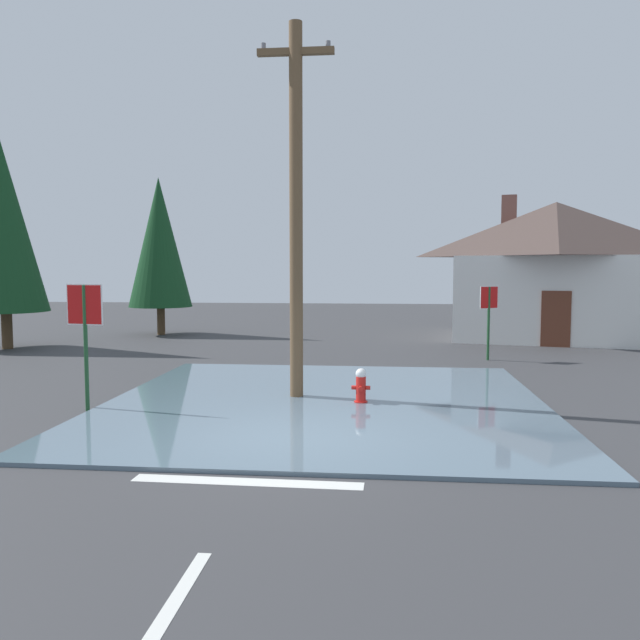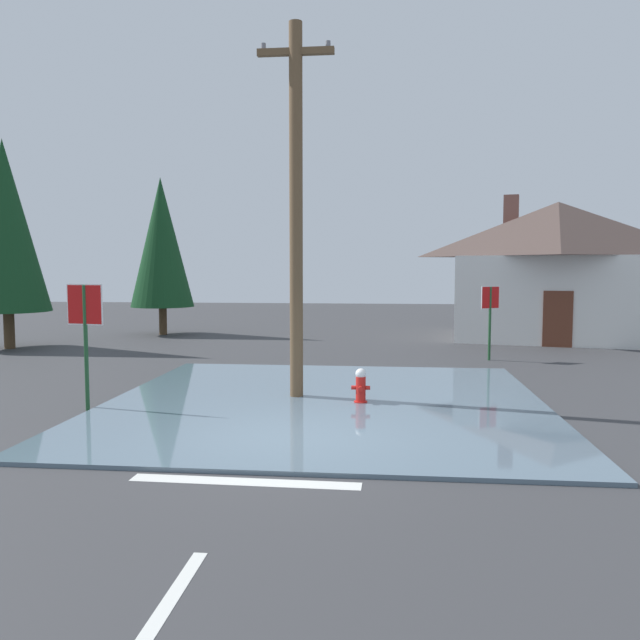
{
  "view_description": "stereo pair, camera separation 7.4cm",
  "coord_description": "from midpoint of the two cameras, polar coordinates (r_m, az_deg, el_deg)",
  "views": [
    {
      "loc": [
        1.46,
        -10.1,
        2.82
      ],
      "look_at": [
        0.12,
        3.45,
        1.7
      ],
      "focal_mm": 35.9,
      "sensor_mm": 36.0,
      "label": 1
    },
    {
      "loc": [
        1.53,
        -10.09,
        2.82
      ],
      "look_at": [
        0.12,
        3.45,
        1.7
      ],
      "focal_mm": 35.9,
      "sensor_mm": 36.0,
      "label": 2
    }
  ],
  "objects": [
    {
      "name": "stop_sign_near",
      "position": [
        13.31,
        -20.36,
        0.02
      ],
      "size": [
        0.79,
        0.17,
        2.5
      ],
      "color": "#1E4C28",
      "rests_on": "ground"
    },
    {
      "name": "pine_tree_tall_left",
      "position": [
        24.73,
        -26.5,
        7.51
      ],
      "size": [
        2.89,
        2.89,
        7.22
      ],
      "color": "#4C3823",
      "rests_on": "ground"
    },
    {
      "name": "house",
      "position": [
        26.87,
        20.1,
        4.36
      ],
      "size": [
        8.93,
        7.55,
        5.8
      ],
      "color": "silver",
      "rests_on": "ground"
    },
    {
      "name": "utility_pole",
      "position": [
        13.61,
        -2.3,
        10.08
      ],
      "size": [
        1.6,
        0.28,
        7.85
      ],
      "color": "brown",
      "rests_on": "ground"
    },
    {
      "name": "ground_plane",
      "position": [
        10.6,
        -2.73,
        -11.02
      ],
      "size": [
        80.0,
        80.0,
        0.1
      ],
      "primitive_type": "cube",
      "color": "#38383A"
    },
    {
      "name": "stop_sign_far",
      "position": [
        20.05,
        14.72,
        1.06
      ],
      "size": [
        0.59,
        0.39,
        2.26
      ],
      "color": "#1E4C28",
      "rests_on": "ground"
    },
    {
      "name": "fire_hydrant",
      "position": [
        13.17,
        3.5,
        -6.01
      ],
      "size": [
        0.39,
        0.33,
        0.77
      ],
      "color": "red",
      "rests_on": "ground"
    },
    {
      "name": "flood_puddle",
      "position": [
        13.38,
        0.32,
        -7.32
      ],
      "size": [
        8.94,
        9.36,
        0.07
      ],
      "primitive_type": "cube",
      "color": "slate",
      "rests_on": "ground"
    },
    {
      "name": "lane_stop_bar",
      "position": [
        8.74,
        -6.78,
        -14.13
      ],
      "size": [
        3.09,
        0.36,
        0.01
      ],
      "primitive_type": "cube",
      "rotation": [
        0.0,
        0.0,
        -0.02
      ],
      "color": "silver",
      "rests_on": "ground"
    },
    {
      "name": "pine_tree_mid_left",
      "position": [
        27.67,
        -14.19,
        6.7
      ],
      "size": [
        2.62,
        2.62,
        6.56
      ],
      "color": "#4C3823",
      "rests_on": "ground"
    }
  ]
}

